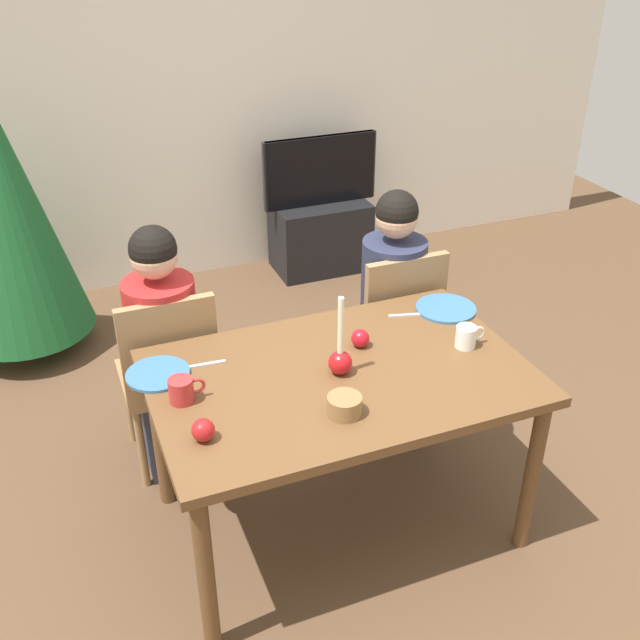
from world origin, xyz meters
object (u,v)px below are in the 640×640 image
at_px(apple_by_left_plate, 360,338).
at_px(plate_left, 158,374).
at_px(dining_table, 340,391).
at_px(apple_near_candle, 203,430).
at_px(candle_centerpiece, 340,358).
at_px(person_right_child, 391,311).
at_px(bowl_walnuts, 345,405).
at_px(plate_right, 446,308).
at_px(mug_left, 182,390).
at_px(chair_right, 394,324).
at_px(mug_right, 467,337).
at_px(christmas_tree, 1,205).
at_px(tv, 320,171).
at_px(chair_left, 169,371).
at_px(person_left_child, 166,356).
at_px(tv_stand, 320,236).

bearing_deg(apple_by_left_plate, plate_left, 173.14).
relative_size(dining_table, apple_near_candle, 17.98).
height_order(candle_centerpiece, plate_left, candle_centerpiece).
distance_m(person_right_child, apple_near_candle, 1.40).
bearing_deg(dining_table, bowl_walnuts, -109.74).
bearing_deg(plate_right, apple_by_left_plate, -164.05).
bearing_deg(mug_left, candle_centerpiece, -4.10).
bearing_deg(chair_right, mug_right, -91.06).
bearing_deg(christmas_tree, tv, 10.70).
bearing_deg(chair_left, candle_centerpiece, -48.32).
xyz_separation_m(chair_left, chair_right, (1.08, 0.00, 0.00)).
bearing_deg(chair_right, chair_left, 180.00).
height_order(chair_left, mug_left, chair_left).
height_order(chair_right, candle_centerpiece, candle_centerpiece).
height_order(person_left_child, candle_centerpiece, person_left_child).
height_order(person_left_child, bowl_walnuts, person_left_child).
bearing_deg(christmas_tree, person_right_child, -37.89).
bearing_deg(plate_left, candle_centerpiece, -20.24).
distance_m(mug_left, bowl_walnuts, 0.57).
relative_size(person_right_child, plate_left, 4.96).
height_order(dining_table, apple_by_left_plate, apple_by_left_plate).
relative_size(dining_table, plate_right, 5.42).
distance_m(chair_left, tv, 2.19).
height_order(christmas_tree, candle_centerpiece, christmas_tree).
distance_m(person_right_child, plate_right, 0.41).
bearing_deg(apple_near_candle, tv_stand, 60.52).
height_order(plate_right, mug_right, mug_right).
distance_m(chair_left, mug_left, 0.63).
height_order(bowl_walnuts, apple_near_candle, apple_near_candle).
height_order(plate_right, apple_near_candle, apple_near_candle).
bearing_deg(apple_by_left_plate, mug_left, -172.35).
relative_size(chair_right, apple_by_left_plate, 12.41).
bearing_deg(mug_right, chair_left, 149.95).
bearing_deg(apple_near_candle, candle_centerpiece, 19.03).
xyz_separation_m(person_left_child, apple_by_left_plate, (0.69, -0.50, 0.22)).
bearing_deg(tv, apple_by_left_plate, -107.89).
relative_size(person_right_child, tv_stand, 1.83).
height_order(dining_table, candle_centerpiece, candle_centerpiece).
bearing_deg(tv_stand, apple_near_candle, -119.48).
xyz_separation_m(tv, mug_right, (-0.31, -2.31, 0.08)).
relative_size(chair_left, apple_by_left_plate, 12.41).
distance_m(person_right_child, mug_left, 1.29).
distance_m(chair_right, person_right_child, 0.07).
distance_m(tv_stand, bowl_walnuts, 2.75).
height_order(person_right_child, mug_left, person_right_child).
relative_size(tv, mug_right, 6.38).
xyz_separation_m(plate_left, mug_right, (1.16, -0.25, 0.04)).
distance_m(christmas_tree, bowl_walnuts, 2.40).
bearing_deg(bowl_walnuts, mug_left, 150.64).
height_order(chair_left, apple_near_candle, chair_left).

